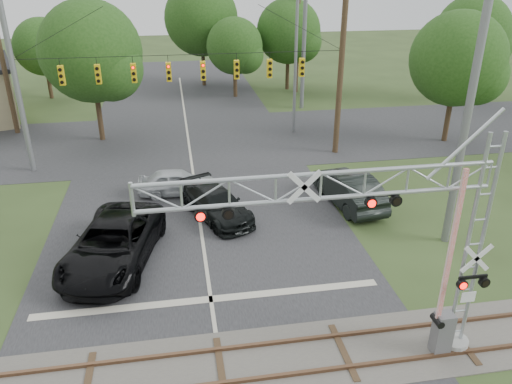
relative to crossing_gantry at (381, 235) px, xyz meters
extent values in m
cube|color=#272729|center=(-4.63, 8.36, -4.52)|extent=(14.00, 90.00, 0.02)
cube|color=#272729|center=(-4.63, 22.36, -4.51)|extent=(90.00, 12.00, 0.02)
cube|color=#4D4943|center=(-4.63, 0.36, -4.51)|extent=(90.00, 3.20, 0.05)
cube|color=brown|center=(-4.63, -0.36, -4.44)|extent=(90.00, 0.12, 0.14)
cube|color=brown|center=(-4.63, 1.08, -4.44)|extent=(90.00, 0.12, 0.14)
cylinder|color=gray|center=(3.03, 0.06, -4.37)|extent=(0.92, 0.92, 0.31)
cube|color=silver|center=(2.98, -0.24, -2.32)|extent=(0.46, 0.03, 0.36)
cube|color=slate|center=(2.41, -0.14, -3.76)|extent=(0.56, 0.46, 1.54)
cube|color=red|center=(2.16, -0.14, -0.63)|extent=(0.14, 0.09, 5.13)
cylinder|color=gray|center=(-14.13, 18.36, 1.22)|extent=(0.32, 0.32, 11.50)
cylinder|color=#3A291A|center=(4.87, 18.36, 1.22)|extent=(0.36, 0.36, 11.50)
cylinder|color=black|center=(-4.63, 18.36, 2.07)|extent=(19.00, 0.03, 0.03)
cube|color=yellow|center=(-11.63, 18.36, 1.12)|extent=(0.30, 0.30, 1.10)
cube|color=yellow|center=(-9.63, 18.36, 1.12)|extent=(0.30, 0.30, 1.10)
cube|color=yellow|center=(-7.63, 18.36, 1.12)|extent=(0.30, 0.30, 1.10)
cube|color=yellow|center=(-5.63, 18.36, 1.12)|extent=(0.30, 0.30, 1.10)
cube|color=yellow|center=(-3.63, 18.36, 1.12)|extent=(0.30, 0.30, 1.10)
cube|color=yellow|center=(-1.63, 18.36, 1.12)|extent=(0.30, 0.30, 1.10)
cube|color=yellow|center=(0.37, 18.36, 1.12)|extent=(0.30, 0.30, 1.10)
cube|color=yellow|center=(2.37, 18.36, 1.12)|extent=(0.30, 0.30, 1.10)
imported|color=black|center=(-8.37, 7.10, -3.60)|extent=(4.54, 7.21, 1.86)
imported|color=black|center=(-3.74, 10.45, -3.81)|extent=(3.76, 5.33, 1.43)
imported|color=#B8BDC0|center=(-5.61, 13.55, -3.82)|extent=(4.18, 1.80, 1.40)
imported|color=black|center=(3.13, 10.81, -3.65)|extent=(2.59, 5.53, 1.75)
cylinder|color=gray|center=(3.14, 22.99, 0.40)|extent=(0.22, 0.22, 9.84)
cylinder|color=#3A291A|center=(-16.99, 26.22, 1.70)|extent=(0.34, 0.34, 12.45)
cylinder|color=gray|center=(5.40, 29.42, 1.61)|extent=(0.34, 0.34, 12.28)
cylinder|color=gray|center=(6.23, 6.47, 2.36)|extent=(0.34, 0.34, 13.77)
cylinder|color=#3A291A|center=(6.29, 35.09, 0.59)|extent=(0.34, 0.34, 10.24)
cylinder|color=#3D2C1B|center=(-16.55, 36.58, -2.89)|extent=(0.36, 0.36, 3.28)
sphere|color=#1E4413|center=(-16.55, 36.58, 0.09)|extent=(5.06, 5.06, 5.06)
cylinder|color=#3D2C1B|center=(-10.63, 23.60, -2.36)|extent=(0.36, 0.36, 4.34)
sphere|color=#1E4413|center=(-10.63, 23.60, 1.59)|extent=(6.70, 6.70, 6.70)
cylinder|color=#3D2C1B|center=(-2.24, 39.41, -2.23)|extent=(0.36, 0.36, 4.59)
sphere|color=#1E4413|center=(-2.24, 39.41, 1.95)|extent=(7.10, 7.10, 7.10)
cylinder|color=#3D2C1B|center=(0.29, 34.26, -2.89)|extent=(0.36, 0.36, 3.27)
sphere|color=#1E4413|center=(0.29, 34.26, 0.08)|extent=(5.05, 5.05, 5.05)
cylinder|color=#3D2C1B|center=(5.72, 36.42, -2.57)|extent=(0.36, 0.36, 3.90)
sphere|color=#1E4413|center=(5.72, 36.42, 0.98)|extent=(6.03, 6.03, 6.03)
cylinder|color=#3D2C1B|center=(13.17, 19.30, -2.51)|extent=(0.36, 0.36, 4.03)
sphere|color=#1E4413|center=(13.17, 19.30, 1.15)|extent=(6.23, 6.23, 6.23)
cylinder|color=#3D2C1B|center=(20.50, 29.69, -2.44)|extent=(0.36, 0.36, 4.17)
sphere|color=#1E4413|center=(20.50, 29.69, 1.35)|extent=(6.45, 6.45, 6.45)
camera|label=1|loc=(-5.51, -11.44, 7.02)|focal=35.00mm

